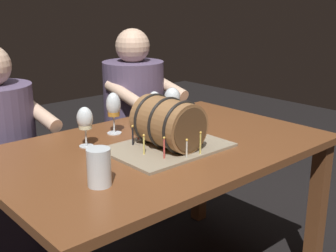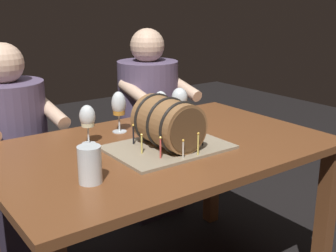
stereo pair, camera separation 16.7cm
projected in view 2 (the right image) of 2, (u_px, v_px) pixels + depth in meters
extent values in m
cube|color=brown|center=(162.00, 148.00, 1.88)|extent=(1.46, 0.93, 0.03)
cube|color=brown|center=(325.00, 218.00, 2.06)|extent=(0.07, 0.07, 0.72)
cube|color=brown|center=(212.00, 167.00, 2.68)|extent=(0.07, 0.07, 0.72)
cube|color=gray|center=(168.00, 147.00, 1.82)|extent=(0.49, 0.35, 0.01)
cylinder|color=olive|center=(168.00, 123.00, 1.79)|extent=(0.20, 0.27, 0.20)
cylinder|color=brown|center=(188.00, 130.00, 1.69)|extent=(0.18, 0.00, 0.18)
cylinder|color=brown|center=(150.00, 116.00, 1.90)|extent=(0.18, 0.00, 0.18)
torus|color=black|center=(181.00, 128.00, 1.72)|extent=(0.22, 0.01, 0.22)
torus|color=black|center=(168.00, 123.00, 1.79)|extent=(0.22, 0.01, 0.22)
torus|color=black|center=(156.00, 118.00, 1.86)|extent=(0.22, 0.01, 0.22)
cylinder|color=silver|center=(192.00, 132.00, 1.90)|extent=(0.01, 0.01, 0.07)
sphere|color=#F9C64C|center=(193.00, 124.00, 1.89)|extent=(0.01, 0.01, 0.01)
cylinder|color=#D64C47|center=(175.00, 128.00, 1.95)|extent=(0.01, 0.01, 0.07)
sphere|color=#F9C64C|center=(175.00, 119.00, 1.94)|extent=(0.01, 0.01, 0.01)
cylinder|color=black|center=(155.00, 127.00, 1.95)|extent=(0.01, 0.01, 0.08)
sphere|color=#F9C64C|center=(155.00, 116.00, 1.94)|extent=(0.01, 0.01, 0.01)
cylinder|color=#D64C47|center=(140.00, 131.00, 1.91)|extent=(0.01, 0.01, 0.07)
sphere|color=#F9C64C|center=(140.00, 122.00, 1.90)|extent=(0.01, 0.01, 0.01)
cylinder|color=black|center=(133.00, 135.00, 1.84)|extent=(0.01, 0.01, 0.08)
sphere|color=#F9C64C|center=(133.00, 125.00, 1.82)|extent=(0.01, 0.01, 0.01)
cylinder|color=#EAD666|center=(142.00, 145.00, 1.72)|extent=(0.01, 0.01, 0.07)
sphere|color=#F9C64C|center=(142.00, 135.00, 1.71)|extent=(0.01, 0.01, 0.01)
cylinder|color=#D64C47|center=(160.00, 149.00, 1.67)|extent=(0.01, 0.01, 0.08)
sphere|color=#F9C64C|center=(160.00, 138.00, 1.66)|extent=(0.01, 0.01, 0.01)
cylinder|color=silver|center=(183.00, 150.00, 1.67)|extent=(0.01, 0.01, 0.07)
sphere|color=#F9C64C|center=(183.00, 140.00, 1.66)|extent=(0.01, 0.01, 0.01)
cylinder|color=#EAD666|center=(198.00, 145.00, 1.71)|extent=(0.01, 0.01, 0.08)
sphere|color=#F9C64C|center=(198.00, 134.00, 1.69)|extent=(0.01, 0.01, 0.01)
cylinder|color=black|center=(203.00, 138.00, 1.82)|extent=(0.01, 0.01, 0.07)
sphere|color=#F9C64C|center=(203.00, 130.00, 1.80)|extent=(0.01, 0.01, 0.01)
cylinder|color=white|center=(161.00, 127.00, 2.12)|extent=(0.06, 0.06, 0.00)
cylinder|color=white|center=(161.00, 119.00, 2.11)|extent=(0.01, 0.01, 0.08)
ellipsoid|color=white|center=(161.00, 102.00, 2.09)|extent=(0.07, 0.07, 0.10)
cylinder|color=white|center=(120.00, 132.00, 2.05)|extent=(0.07, 0.07, 0.00)
cylinder|color=white|center=(119.00, 123.00, 2.04)|extent=(0.01, 0.01, 0.08)
ellipsoid|color=white|center=(119.00, 104.00, 2.02)|extent=(0.07, 0.07, 0.11)
cylinder|color=#C6842D|center=(119.00, 111.00, 2.03)|extent=(0.06, 0.06, 0.04)
cylinder|color=white|center=(179.00, 123.00, 2.19)|extent=(0.07, 0.07, 0.00)
cylinder|color=white|center=(179.00, 115.00, 2.17)|extent=(0.01, 0.01, 0.09)
ellipsoid|color=white|center=(180.00, 97.00, 2.15)|extent=(0.08, 0.08, 0.10)
cylinder|color=maroon|center=(180.00, 102.00, 2.16)|extent=(0.07, 0.07, 0.04)
cylinder|color=white|center=(89.00, 143.00, 1.89)|extent=(0.06, 0.06, 0.00)
cylinder|color=white|center=(88.00, 135.00, 1.87)|extent=(0.01, 0.01, 0.07)
ellipsoid|color=white|center=(87.00, 116.00, 1.85)|extent=(0.07, 0.07, 0.10)
cylinder|color=beige|center=(88.00, 123.00, 1.86)|extent=(0.06, 0.06, 0.03)
cylinder|color=white|center=(90.00, 165.00, 1.47)|extent=(0.08, 0.08, 0.13)
cylinder|color=#C6842D|center=(90.00, 169.00, 1.48)|extent=(0.08, 0.08, 0.10)
cylinder|color=white|center=(89.00, 154.00, 1.46)|extent=(0.08, 0.08, 0.01)
cube|color=#372D40|center=(19.00, 215.00, 2.37)|extent=(0.34, 0.32, 0.45)
cylinder|color=#5B4C6B|center=(10.00, 131.00, 2.24)|extent=(0.40, 0.40, 0.52)
sphere|color=beige|center=(3.00, 63.00, 2.14)|extent=(0.21, 0.21, 0.21)
cylinder|color=beige|center=(51.00, 111.00, 2.21)|extent=(0.09, 0.31, 0.14)
cube|color=#372D40|center=(149.00, 178.00, 2.86)|extent=(0.34, 0.32, 0.45)
cylinder|color=#5B4C6B|center=(148.00, 105.00, 2.72)|extent=(0.38, 0.38, 0.55)
sphere|color=beige|center=(147.00, 46.00, 2.61)|extent=(0.21, 0.21, 0.21)
cylinder|color=beige|center=(183.00, 87.00, 2.68)|extent=(0.07, 0.31, 0.14)
cylinder|color=beige|center=(136.00, 94.00, 2.48)|extent=(0.07, 0.31, 0.14)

